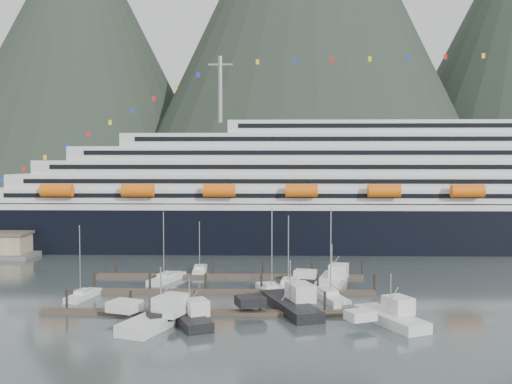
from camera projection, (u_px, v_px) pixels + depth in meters
ground at (255, 298)px, 91.76m from camera, size 1600.00×1600.00×0.00m
mountains at (318, 33)px, 669.19m from camera, size 870.00×440.00×420.00m
cruise_ship at (385, 198)px, 145.11m from camera, size 210.00×30.40×50.30m
dock_near at (216, 312)px, 81.96m from camera, size 48.18×2.28×3.20m
dock_mid at (224, 291)px, 94.94m from camera, size 48.18×2.28×3.20m
dock_far at (230, 276)px, 107.91m from camera, size 48.18×2.28×3.20m
sailboat_a at (83, 296)px, 91.40m from camera, size 3.77×8.15×11.66m
sailboat_c at (270, 291)px, 94.68m from camera, size 5.00×10.03×14.28m
sailboat_d at (328, 296)px, 90.91m from camera, size 5.91×11.88×14.67m
sailboat_e at (167, 279)px, 104.34m from camera, size 5.61×10.15×12.73m
sailboat_f at (200, 271)px, 112.01m from camera, size 3.04×8.58×10.19m
sailboat_h at (289, 286)px, 98.39m from camera, size 4.28×10.15×12.66m
trawler_a at (160, 316)px, 77.13m from camera, size 12.15×15.24×8.16m
trawler_b at (189, 318)px, 76.92m from camera, size 9.00×10.58×6.55m
trawler_c at (289, 304)px, 83.92m from camera, size 12.17×15.79×7.87m
trawler_d at (389, 317)px, 77.12m from camera, size 10.46×12.45×7.19m
trawler_e at (331, 280)px, 101.09m from camera, size 9.74×12.39×7.70m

